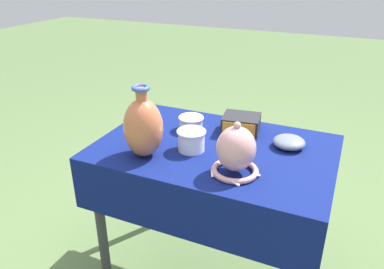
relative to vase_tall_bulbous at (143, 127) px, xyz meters
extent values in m
cylinder|color=#38383D|center=(-0.20, -0.08, -0.51)|extent=(0.04, 0.04, 0.70)
cylinder|color=#38383D|center=(-0.20, 0.46, -0.51)|extent=(0.04, 0.04, 0.70)
cylinder|color=#38383D|center=(0.67, 0.46, -0.51)|extent=(0.04, 0.04, 0.70)
cube|color=#38383D|center=(0.23, 0.19, -0.15)|extent=(0.97, 0.64, 0.03)
cube|color=navy|center=(0.23, 0.19, -0.13)|extent=(0.99, 0.66, 0.01)
cube|color=navy|center=(0.23, -0.14, -0.24)|extent=(0.99, 0.01, 0.23)
ellipsoid|color=#BC6642|center=(0.00, 0.00, 0.00)|extent=(0.16, 0.16, 0.24)
cylinder|color=#BC6642|center=(0.00, 0.00, 0.13)|extent=(0.04, 0.04, 0.05)
torus|color=#3851A8|center=(0.00, 0.00, 0.16)|extent=(0.07, 0.07, 0.02)
torus|color=#D19399|center=(0.38, 0.01, -0.11)|extent=(0.18, 0.18, 0.02)
ellipsoid|color=#D19399|center=(0.38, 0.01, -0.02)|extent=(0.14, 0.14, 0.17)
sphere|color=#D19399|center=(0.38, 0.01, 0.07)|extent=(0.03, 0.03, 0.03)
cone|color=white|center=(0.46, 0.01, -0.11)|extent=(0.01, 0.04, 0.03)
cone|color=white|center=(0.40, 0.10, -0.11)|extent=(0.04, 0.02, 0.03)
cone|color=white|center=(0.30, 0.07, -0.11)|extent=(0.03, 0.04, 0.03)
cone|color=white|center=(0.30, -0.04, -0.11)|extent=(0.03, 0.04, 0.03)
cone|color=white|center=(0.40, -0.07, -0.11)|extent=(0.04, 0.02, 0.03)
cube|color=#232328|center=(0.29, 0.37, -0.08)|extent=(0.18, 0.16, 0.08)
cube|color=orange|center=(0.30, 0.30, -0.08)|extent=(0.14, 0.03, 0.07)
cylinder|color=white|center=(0.15, 0.12, -0.08)|extent=(0.11, 0.11, 0.08)
torus|color=white|center=(0.15, 0.12, -0.04)|extent=(0.12, 0.12, 0.01)
ellipsoid|color=slate|center=(0.52, 0.31, -0.10)|extent=(0.13, 0.13, 0.05)
cylinder|color=white|center=(0.07, 0.30, -0.09)|extent=(0.11, 0.11, 0.06)
torus|color=white|center=(0.07, 0.30, -0.06)|extent=(0.12, 0.12, 0.01)
camera|label=1|loc=(0.72, -1.14, 0.60)|focal=35.00mm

